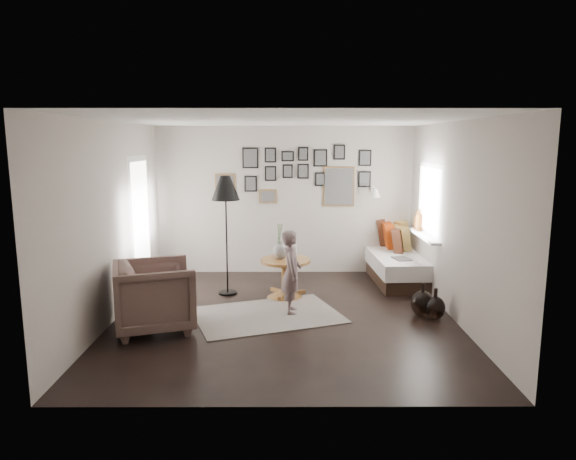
{
  "coord_description": "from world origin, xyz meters",
  "views": [
    {
      "loc": [
        0.03,
        -6.63,
        2.34
      ],
      "look_at": [
        0.05,
        0.5,
        1.1
      ],
      "focal_mm": 32.0,
      "sensor_mm": 36.0,
      "label": 1
    }
  ],
  "objects_px": {
    "pedestal_table": "(285,280)",
    "floor_lamp": "(226,192)",
    "armchair": "(155,296)",
    "child": "(291,272)",
    "demijohn_large": "(422,303)",
    "magazine_basket": "(141,310)",
    "demijohn_small": "(435,308)",
    "daybed": "(396,259)",
    "vase": "(280,248)"
  },
  "relations": [
    {
      "from": "demijohn_large",
      "to": "demijohn_small",
      "type": "height_order",
      "value": "demijohn_large"
    },
    {
      "from": "daybed",
      "to": "demijohn_small",
      "type": "xyz_separation_m",
      "value": [
        0.08,
        -2.12,
        -0.17
      ]
    },
    {
      "from": "pedestal_table",
      "to": "vase",
      "type": "height_order",
      "value": "vase"
    },
    {
      "from": "pedestal_table",
      "to": "floor_lamp",
      "type": "xyz_separation_m",
      "value": [
        -0.9,
        0.18,
        1.31
      ]
    },
    {
      "from": "pedestal_table",
      "to": "vase",
      "type": "bearing_deg",
      "value": 165.96
    },
    {
      "from": "armchair",
      "to": "demijohn_small",
      "type": "xyz_separation_m",
      "value": [
        3.62,
        0.36,
        -0.28
      ]
    },
    {
      "from": "magazine_basket",
      "to": "vase",
      "type": "bearing_deg",
      "value": 34.12
    },
    {
      "from": "floor_lamp",
      "to": "demijohn_large",
      "type": "bearing_deg",
      "value": -20.79
    },
    {
      "from": "pedestal_table",
      "to": "floor_lamp",
      "type": "distance_m",
      "value": 1.59
    },
    {
      "from": "daybed",
      "to": "magazine_basket",
      "type": "relative_size",
      "value": 5.08
    },
    {
      "from": "pedestal_table",
      "to": "vase",
      "type": "xyz_separation_m",
      "value": [
        -0.08,
        0.02,
        0.48
      ]
    },
    {
      "from": "armchair",
      "to": "demijohn_large",
      "type": "xyz_separation_m",
      "value": [
        3.48,
        0.48,
        -0.25
      ]
    },
    {
      "from": "armchair",
      "to": "demijohn_small",
      "type": "distance_m",
      "value": 3.64
    },
    {
      "from": "floor_lamp",
      "to": "vase",
      "type": "bearing_deg",
      "value": -10.97
    },
    {
      "from": "pedestal_table",
      "to": "demijohn_large",
      "type": "distance_m",
      "value": 2.05
    },
    {
      "from": "child",
      "to": "armchair",
      "type": "bearing_deg",
      "value": 107.55
    },
    {
      "from": "floor_lamp",
      "to": "magazine_basket",
      "type": "distance_m",
      "value": 2.16
    },
    {
      "from": "demijohn_large",
      "to": "pedestal_table",
      "type": "bearing_deg",
      "value": 154.95
    },
    {
      "from": "vase",
      "to": "daybed",
      "type": "height_order",
      "value": "vase"
    },
    {
      "from": "pedestal_table",
      "to": "demijohn_small",
      "type": "relative_size",
      "value": 1.77
    },
    {
      "from": "pedestal_table",
      "to": "vase",
      "type": "relative_size",
      "value": 1.4
    },
    {
      "from": "pedestal_table",
      "to": "demijohn_large",
      "type": "bearing_deg",
      "value": -25.05
    },
    {
      "from": "magazine_basket",
      "to": "demijohn_small",
      "type": "xyz_separation_m",
      "value": [
        3.85,
        0.2,
        -0.04
      ]
    },
    {
      "from": "magazine_basket",
      "to": "demijohn_large",
      "type": "height_order",
      "value": "demijohn_large"
    },
    {
      "from": "demijohn_large",
      "to": "demijohn_small",
      "type": "xyz_separation_m",
      "value": [
        0.14,
        -0.12,
        -0.02
      ]
    },
    {
      "from": "vase",
      "to": "floor_lamp",
      "type": "height_order",
      "value": "floor_lamp"
    },
    {
      "from": "armchair",
      "to": "pedestal_table",
      "type": "bearing_deg",
      "value": -68.65
    },
    {
      "from": "pedestal_table",
      "to": "daybed",
      "type": "relative_size",
      "value": 0.34
    },
    {
      "from": "vase",
      "to": "demijohn_small",
      "type": "bearing_deg",
      "value": -25.93
    },
    {
      "from": "pedestal_table",
      "to": "floor_lamp",
      "type": "relative_size",
      "value": 0.41
    },
    {
      "from": "floor_lamp",
      "to": "child",
      "type": "bearing_deg",
      "value": -42.12
    },
    {
      "from": "vase",
      "to": "magazine_basket",
      "type": "relative_size",
      "value": 1.24
    },
    {
      "from": "armchair",
      "to": "demijohn_large",
      "type": "height_order",
      "value": "armchair"
    },
    {
      "from": "vase",
      "to": "demijohn_large",
      "type": "xyz_separation_m",
      "value": [
        1.93,
        -0.89,
        -0.57
      ]
    },
    {
      "from": "armchair",
      "to": "floor_lamp",
      "type": "height_order",
      "value": "floor_lamp"
    },
    {
      "from": "pedestal_table",
      "to": "child",
      "type": "height_order",
      "value": "child"
    },
    {
      "from": "armchair",
      "to": "child",
      "type": "height_order",
      "value": "child"
    },
    {
      "from": "vase",
      "to": "child",
      "type": "relative_size",
      "value": 0.46
    },
    {
      "from": "vase",
      "to": "floor_lamp",
      "type": "relative_size",
      "value": 0.29
    },
    {
      "from": "child",
      "to": "daybed",
      "type": "bearing_deg",
      "value": -47.54
    },
    {
      "from": "child",
      "to": "pedestal_table",
      "type": "bearing_deg",
      "value": 3.98
    },
    {
      "from": "armchair",
      "to": "demijohn_small",
      "type": "relative_size",
      "value": 2.26
    },
    {
      "from": "armchair",
      "to": "demijohn_small",
      "type": "height_order",
      "value": "armchair"
    },
    {
      "from": "vase",
      "to": "daybed",
      "type": "relative_size",
      "value": 0.24
    },
    {
      "from": "daybed",
      "to": "vase",
      "type": "bearing_deg",
      "value": -153.27
    },
    {
      "from": "pedestal_table",
      "to": "demijohn_small",
      "type": "distance_m",
      "value": 2.22
    },
    {
      "from": "child",
      "to": "vase",
      "type": "bearing_deg",
      "value": 9.89
    },
    {
      "from": "armchair",
      "to": "demijohn_large",
      "type": "relative_size",
      "value": 2.05
    },
    {
      "from": "daybed",
      "to": "floor_lamp",
      "type": "xyz_separation_m",
      "value": [
        -2.81,
        -0.96,
        1.24
      ]
    },
    {
      "from": "armchair",
      "to": "floor_lamp",
      "type": "relative_size",
      "value": 0.52
    }
  ]
}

